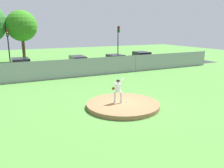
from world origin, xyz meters
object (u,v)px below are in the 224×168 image
Objects in this scene: pitcher_youth at (118,89)px; parked_car_champagne at (78,63)px; baseball at (126,101)px; traffic_light_near at (8,42)px; parked_car_burgundy at (141,58)px; parked_car_charcoal at (115,61)px; parked_car_white at (21,66)px; traffic_light_far at (118,38)px.

pitcher_youth is 0.32× the size of parked_car_champagne.
traffic_light_near reaches higher than baseball.
parked_car_burgundy is 0.98× the size of parked_car_charcoal.
parked_car_champagne is at bearing -29.93° from traffic_light_near.
pitcher_youth is 14.05m from parked_car_champagne.
parked_car_burgundy is at bearing 1.91° from parked_car_champagne.
baseball is 19.20m from traffic_light_near.
traffic_light_near is (-7.17, 4.13, 2.49)m from parked_car_champagne.
pitcher_youth is 18.90m from traffic_light_near.
parked_car_white is at bearing 178.04° from parked_car_charcoal.
baseball is 15.41m from parked_car_white.
parked_car_burgundy is at bearing 53.48° from baseball.
parked_car_white is at bearing 108.73° from baseball.
parked_car_burgundy is 15.48m from parked_car_white.
baseball is at bearing -114.61° from parked_car_charcoal.
pitcher_youth reaches higher than parked_car_charcoal.
baseball is 0.02× the size of traffic_light_near.
pitcher_youth is at bearing -73.49° from parked_car_white.
parked_car_charcoal is (7.13, 14.19, -0.42)m from pitcher_youth.
baseball is at bearing -116.39° from traffic_light_far.
pitcher_youth is at bearing -116.66° from parked_car_charcoal.
parked_car_charcoal is 0.94× the size of traffic_light_near.
parked_car_charcoal is at bearing 63.34° from pitcher_youth.
traffic_light_near is at bearing 106.12° from pitcher_youth.
traffic_light_far is (15.10, 0.62, 0.21)m from traffic_light_near.
parked_car_champagne is at bearing 81.99° from pitcher_youth.
traffic_light_near is (-12.34, 3.85, 2.54)m from parked_car_charcoal.
parked_car_burgundy is 0.91× the size of parked_car_champagne.
parked_car_champagne is at bearing -178.09° from parked_car_burgundy.
parked_car_burgundy is (10.53, 14.22, 0.52)m from baseball.
parked_car_burgundy is 5.34m from traffic_light_far.
baseball is 0.02× the size of parked_car_white.
traffic_light_near is (-16.37, 3.82, 2.47)m from parked_car_burgundy.
pitcher_youth reaches higher than parked_car_burgundy.
baseball is 13.99m from parked_car_champagne.
parked_car_white reaches higher than baseball.
traffic_light_near reaches higher than pitcher_youth.
parked_car_burgundy reaches higher than parked_car_white.
parked_car_champagne is (-5.17, -0.28, 0.05)m from parked_car_charcoal.
traffic_light_near is 0.93× the size of traffic_light_far.
traffic_light_far reaches higher than pitcher_youth.
traffic_light_far is at bearing 62.09° from pitcher_youth.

